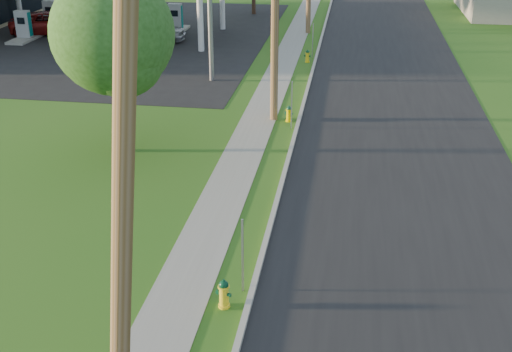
{
  "coord_description": "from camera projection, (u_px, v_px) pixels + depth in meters",
  "views": [
    {
      "loc": [
        2.57,
        -8.87,
        9.12
      ],
      "look_at": [
        0.0,
        8.0,
        1.4
      ],
      "focal_mm": 45.0,
      "sensor_mm": 36.0,
      "label": 1
    }
  ],
  "objects": [
    {
      "name": "utility_pole_mid",
      "position": [
        275.0,
        1.0,
        25.45
      ],
      "size": [
        1.4,
        0.32,
        9.8
      ],
      "color": "brown",
      "rests_on": "ground"
    },
    {
      "name": "hydrant_mid",
      "position": [
        289.0,
        114.0,
        27.12
      ],
      "size": [
        0.37,
        0.33,
        0.7
      ],
      "color": "#E7C500",
      "rests_on": "ground"
    },
    {
      "name": "forecourt",
      "position": [
        75.0,
        35.0,
        43.11
      ],
      "size": [
        26.0,
        28.0,
        0.02
      ],
      "primitive_type": "cube",
      "color": "black",
      "rests_on": "ground"
    },
    {
      "name": "sign_post_near",
      "position": [
        243.0,
        256.0,
        15.44
      ],
      "size": [
        0.05,
        0.04,
        2.0
      ],
      "primitive_type": "cube",
      "color": "gray",
      "rests_on": "ground"
    },
    {
      "name": "road",
      "position": [
        404.0,
        199.0,
        20.49
      ],
      "size": [
        8.0,
        120.0,
        0.02
      ],
      "primitive_type": "cube",
      "color": "black",
      "rests_on": "ground"
    },
    {
      "name": "fuel_pump_ne",
      "position": [
        159.0,
        33.0,
        40.13
      ],
      "size": [
        1.2,
        3.2,
        1.9
      ],
      "color": "gray",
      "rests_on": "ground"
    },
    {
      "name": "car_red",
      "position": [
        51.0,
        23.0,
        43.13
      ],
      "size": [
        5.88,
        4.17,
        1.49
      ],
      "primitive_type": "imported",
      "rotation": [
        0.0,
        0.0,
        1.92
      ],
      "color": "maroon",
      "rests_on": "ground"
    },
    {
      "name": "fuel_pump_sw",
      "position": [
        51.0,
        18.0,
        44.96
      ],
      "size": [
        1.2,
        3.2,
        1.9
      ],
      "color": "gray",
      "rests_on": "ground"
    },
    {
      "name": "tree_verge",
      "position": [
        115.0,
        39.0,
        22.42
      ],
      "size": [
        4.36,
        4.36,
        6.62
      ],
      "color": "#332016",
      "rests_on": "ground"
    },
    {
      "name": "fuel_pump_nw",
      "position": [
        24.0,
        29.0,
        41.36
      ],
      "size": [
        1.2,
        3.2,
        1.9
      ],
      "color": "gray",
      "rests_on": "ground"
    },
    {
      "name": "sidewalk",
      "position": [
        228.0,
        187.0,
        21.27
      ],
      "size": [
        1.5,
        120.0,
        0.03
      ],
      "primitive_type": "cube",
      "color": "gray",
      "rests_on": "ground"
    },
    {
      "name": "utility_pole_near",
      "position": [
        122.0,
        212.0,
        9.3
      ],
      "size": [
        1.4,
        0.32,
        9.48
      ],
      "color": "brown",
      "rests_on": "ground"
    },
    {
      "name": "sign_post_mid",
      "position": [
        292.0,
        105.0,
        26.07
      ],
      "size": [
        0.05,
        0.04,
        2.0
      ],
      "primitive_type": "cube",
      "color": "gray",
      "rests_on": "ground"
    },
    {
      "name": "fuel_pump_se",
      "position": [
        176.0,
        21.0,
        43.73
      ],
      "size": [
        1.2,
        3.2,
        1.9
      ],
      "color": "gray",
      "rests_on": "ground"
    },
    {
      "name": "hydrant_far",
      "position": [
        307.0,
        56.0,
        36.29
      ],
      "size": [
        0.38,
        0.34,
        0.72
      ],
      "color": "yellow",
      "rests_on": "ground"
    },
    {
      "name": "curb",
      "position": [
        280.0,
        189.0,
        21.01
      ],
      "size": [
        0.15,
        120.0,
        0.15
      ],
      "primitive_type": "cube",
      "color": "gray",
      "rests_on": "ground"
    },
    {
      "name": "hydrant_near",
      "position": [
        224.0,
        294.0,
        15.09
      ],
      "size": [
        0.39,
        0.35,
        0.77
      ],
      "color": "gold",
      "rests_on": "ground"
    },
    {
      "name": "sign_post_far",
      "position": [
        313.0,
        40.0,
        37.05
      ],
      "size": [
        0.05,
        0.04,
        2.0
      ],
      "primitive_type": "cube",
      "color": "gray",
      "rests_on": "ground"
    },
    {
      "name": "car_silver",
      "position": [
        150.0,
        29.0,
        41.0
      ],
      "size": [
        4.58,
        1.95,
        1.54
      ],
      "primitive_type": "imported",
      "rotation": [
        0.0,
        0.0,
        1.6
      ],
      "color": "#A1A3A8",
      "rests_on": "ground"
    }
  ]
}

